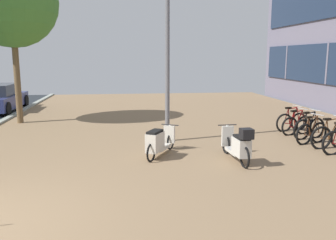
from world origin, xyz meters
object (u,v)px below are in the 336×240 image
(bicycle_rack_03, at_px, (309,128))
(bicycle_rack_05, at_px, (292,122))
(bicycle_rack_04, at_px, (297,125))
(bicycle_rack_01, at_px, (331,137))
(bicycle_rack_02, at_px, (312,133))
(lamp_post, at_px, (167,41))
(street_tree, at_px, (11,1))
(scooter_mid, at_px, (158,142))
(scooter_near, at_px, (238,145))

(bicycle_rack_03, bearing_deg, bicycle_rack_05, 89.90)
(bicycle_rack_04, xyz_separation_m, bicycle_rack_05, (0.11, 0.61, 0.00))
(bicycle_rack_03, bearing_deg, bicycle_rack_01, -89.93)
(bicycle_rack_01, bearing_deg, bicycle_rack_02, 112.87)
(bicycle_rack_04, bearing_deg, lamp_post, -175.34)
(bicycle_rack_02, xyz_separation_m, street_tree, (-9.80, 4.69, 4.35))
(scooter_mid, xyz_separation_m, street_tree, (-5.03, 5.54, 4.28))
(bicycle_rack_01, relative_size, scooter_mid, 0.85)
(scooter_near, bearing_deg, lamp_post, 120.72)
(bicycle_rack_02, relative_size, scooter_near, 0.67)
(bicycle_rack_01, xyz_separation_m, scooter_near, (-3.10, -1.01, 0.10))
(bicycle_rack_03, relative_size, lamp_post, 0.23)
(bicycle_rack_04, xyz_separation_m, scooter_near, (-3.00, -2.85, 0.12))
(bicycle_rack_02, distance_m, scooter_mid, 4.85)
(bicycle_rack_02, bearing_deg, bicycle_rack_05, 81.99)
(bicycle_rack_03, height_order, bicycle_rack_05, bicycle_rack_03)
(bicycle_rack_04, bearing_deg, bicycle_rack_02, -96.94)
(bicycle_rack_02, distance_m, street_tree, 11.70)
(bicycle_rack_03, xyz_separation_m, street_tree, (-10.06, 4.07, 4.34))
(bicycle_rack_03, xyz_separation_m, scooter_near, (-3.10, -2.24, 0.11))
(scooter_near, relative_size, scooter_mid, 1.16)
(bicycle_rack_01, height_order, lamp_post, lamp_post)
(bicycle_rack_02, bearing_deg, lamp_post, 168.71)
(street_tree, bearing_deg, bicycle_rack_05, -15.79)
(scooter_near, distance_m, lamp_post, 3.91)
(bicycle_rack_01, distance_m, scooter_near, 3.27)
(bicycle_rack_01, height_order, street_tree, street_tree)
(bicycle_rack_01, height_order, scooter_near, scooter_near)
(scooter_near, bearing_deg, bicycle_rack_04, 43.57)
(bicycle_rack_03, relative_size, scooter_near, 0.69)
(bicycle_rack_01, relative_size, bicycle_rack_04, 1.09)
(bicycle_rack_03, height_order, street_tree, street_tree)
(lamp_post, bearing_deg, street_tree, 145.08)
(lamp_post, bearing_deg, bicycle_rack_04, 4.66)
(bicycle_rack_05, height_order, scooter_near, scooter_near)
(bicycle_rack_04, height_order, lamp_post, lamp_post)
(bicycle_rack_02, relative_size, bicycle_rack_05, 0.96)
(bicycle_rack_03, xyz_separation_m, bicycle_rack_04, (-0.11, 0.61, -0.01))
(bicycle_rack_03, xyz_separation_m, bicycle_rack_05, (0.00, 1.23, -0.01))
(bicycle_rack_04, relative_size, bicycle_rack_05, 0.97)
(bicycle_rack_02, bearing_deg, scooter_mid, -169.89)
(bicycle_rack_02, height_order, street_tree, street_tree)
(scooter_near, height_order, street_tree, street_tree)
(scooter_mid, relative_size, street_tree, 0.25)
(bicycle_rack_05, xyz_separation_m, scooter_mid, (-5.03, -2.69, 0.07))
(bicycle_rack_05, xyz_separation_m, street_tree, (-10.06, 2.85, 4.35))
(bicycle_rack_04, distance_m, lamp_post, 5.26)
(bicycle_rack_04, height_order, scooter_mid, bicycle_rack_04)
(street_tree, bearing_deg, bicycle_rack_03, -22.05)
(bicycle_rack_01, bearing_deg, bicycle_rack_05, 89.98)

